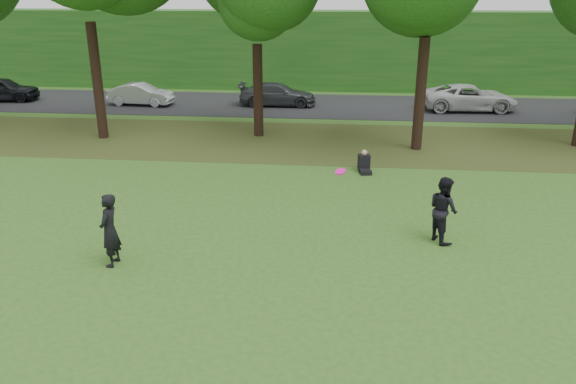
% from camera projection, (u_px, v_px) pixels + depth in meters
% --- Properties ---
extents(ground, '(120.00, 120.00, 0.00)m').
position_uv_depth(ground, '(299.00, 292.00, 12.77)').
color(ground, '#2D5A1C').
rests_on(ground, ground).
extents(leaf_litter, '(60.00, 7.00, 0.01)m').
position_uv_depth(leaf_litter, '(323.00, 142.00, 24.90)').
color(leaf_litter, '#453C18').
rests_on(leaf_litter, ground).
extents(street, '(70.00, 7.00, 0.02)m').
position_uv_depth(street, '(328.00, 106.00, 32.36)').
color(street, black).
rests_on(street, ground).
extents(far_hedge, '(70.00, 3.00, 5.00)m').
position_uv_depth(far_hedge, '(332.00, 50.00, 37.10)').
color(far_hedge, '#194F16').
rests_on(far_hedge, ground).
extents(player_left, '(0.46, 0.69, 1.86)m').
position_uv_depth(player_left, '(110.00, 230.00, 13.69)').
color(player_left, black).
rests_on(player_left, ground).
extents(player_right, '(1.00, 1.09, 1.82)m').
position_uv_depth(player_right, '(443.00, 209.00, 15.02)').
color(player_right, black).
rests_on(player_right, ground).
extents(parked_cars, '(39.99, 2.71, 1.52)m').
position_uv_depth(parked_cars, '(344.00, 96.00, 31.49)').
color(parked_cars, black).
rests_on(parked_cars, street).
extents(frisbee, '(0.31, 0.29, 0.16)m').
position_uv_depth(frisbee, '(340.00, 171.00, 13.73)').
color(frisbee, '#DF1287').
rests_on(frisbee, ground).
extents(seated_person, '(0.54, 0.79, 0.83)m').
position_uv_depth(seated_person, '(364.00, 164.00, 20.85)').
color(seated_person, black).
rests_on(seated_person, ground).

